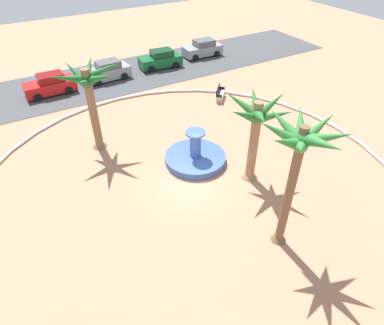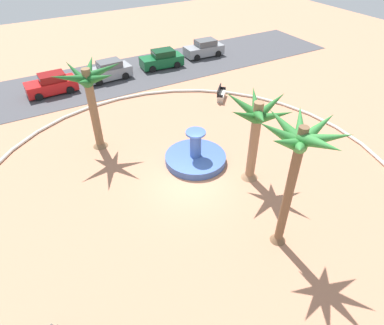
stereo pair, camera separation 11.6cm
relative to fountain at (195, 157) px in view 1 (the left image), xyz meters
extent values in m
plane|color=tan|center=(-1.27, -1.60, -0.31)|extent=(80.00, 80.00, 0.00)
torus|color=silver|center=(-1.27, -1.60, -0.21)|extent=(23.75, 23.75, 0.20)
cube|color=#424247|center=(-1.27, 14.67, -0.29)|extent=(48.00, 8.00, 0.03)
cylinder|color=#38569E|center=(0.00, 0.00, -0.08)|extent=(3.68, 3.68, 0.45)
cylinder|color=#19567F|center=(0.00, 0.00, -0.12)|extent=(3.24, 3.24, 0.34)
cylinder|color=#38569E|center=(0.00, 0.00, 0.93)|extent=(0.66, 0.66, 1.57)
cylinder|color=#3D5FAD|center=(0.00, 0.00, 1.77)|extent=(1.18, 1.18, 0.12)
cylinder|color=brown|center=(-4.52, 4.50, 2.30)|extent=(0.50, 0.50, 5.23)
cone|color=brown|center=(-4.52, 4.50, -0.06)|extent=(0.96, 0.96, 0.50)
cone|color=#1E6028|center=(-3.53, 4.43, 4.66)|extent=(2.16, 0.73, 1.06)
cone|color=#1E6028|center=(-4.06, 5.38, 4.64)|extent=(1.47, 2.14, 1.09)
cone|color=#1E6028|center=(-4.86, 5.33, 4.42)|extent=(1.32, 2.12, 1.48)
cone|color=#1E6028|center=(-5.48, 4.43, 4.59)|extent=(2.15, 0.73, 1.18)
cone|color=#1E6028|center=(-4.95, 3.69, 4.48)|extent=(1.47, 2.11, 1.38)
cone|color=#1E6028|center=(-4.00, 3.70, 4.56)|extent=(1.61, 2.08, 1.24)
cylinder|color=brown|center=(0.27, -7.16, 2.77)|extent=(0.38, 0.38, 6.16)
cone|color=brown|center=(0.27, -7.16, -0.06)|extent=(0.73, 0.73, 0.50)
cone|color=#337F38|center=(1.09, -7.10, 5.53)|extent=(1.88, 0.70, 1.17)
cone|color=#337F38|center=(0.76, -6.55, 5.45)|extent=(1.58, 1.77, 1.31)
cone|color=#337F38|center=(0.16, -6.35, 5.52)|extent=(0.80, 1.90, 1.19)
cone|color=#337F38|center=(-0.33, -6.63, 5.48)|extent=(1.75, 1.64, 1.25)
cone|color=#337F38|center=(-0.52, -7.22, 5.46)|extent=(1.86, 0.69, 1.29)
cone|color=#337F38|center=(-0.33, -7.66, 5.43)|extent=(1.75, 1.60, 1.34)
cone|color=#337F38|center=(0.26, -8.01, 5.62)|extent=(0.57, 1.85, 1.02)
cone|color=#337F38|center=(0.83, -7.77, 5.55)|extent=(1.67, 1.74, 1.14)
cylinder|color=#8E6B4C|center=(1.93, -2.83, 2.08)|extent=(0.51, 0.51, 4.78)
cone|color=#8E6B4C|center=(1.93, -2.83, -0.06)|extent=(0.96, 0.96, 0.50)
cone|color=#28702D|center=(2.82, -2.75, 4.07)|extent=(2.07, 0.74, 1.33)
cone|color=#28702D|center=(2.35, -2.06, 4.03)|extent=(1.45, 2.04, 1.38)
cone|color=#28702D|center=(1.53, -2.01, 4.11)|extent=(1.40, 2.08, 1.26)
cone|color=#28702D|center=(1.07, -2.89, 4.00)|extent=(2.03, 0.70, 1.43)
cone|color=#28702D|center=(1.43, -3.62, 4.15)|extent=(1.57, 2.03, 1.18)
cone|color=#28702D|center=(2.30, -3.62, 4.00)|extent=(1.37, 2.05, 1.44)
cube|color=beige|center=(6.02, 6.19, 0.14)|extent=(1.46, 1.51, 0.12)
cube|color=black|center=(5.87, 6.33, 0.44)|extent=(1.15, 1.22, 0.50)
cube|color=#B6ADA0|center=(6.02, 6.19, -0.11)|extent=(1.34, 1.39, 0.39)
cube|color=black|center=(6.54, 6.73, 0.28)|extent=(0.38, 0.37, 0.24)
cube|color=black|center=(5.51, 5.64, 0.28)|extent=(0.38, 0.37, 0.24)
cube|color=red|center=(-5.55, 14.03, 0.33)|extent=(4.04, 1.79, 0.90)
cube|color=maroon|center=(-5.35, 14.04, 1.06)|extent=(2.03, 1.49, 0.60)
cube|color=#333D47|center=(-6.25, 14.02, 0.98)|extent=(0.32, 1.37, 0.51)
cylinder|color=black|center=(-6.77, 13.15, 0.01)|extent=(0.65, 0.24, 0.64)
cylinder|color=black|center=(-6.81, 14.85, 0.01)|extent=(0.65, 0.24, 0.64)
cylinder|color=black|center=(-4.29, 13.21, 0.01)|extent=(0.65, 0.24, 0.64)
cylinder|color=black|center=(-4.33, 14.91, 0.01)|extent=(0.65, 0.24, 0.64)
cube|color=gray|center=(-0.56, 14.45, 0.33)|extent=(4.09, 1.92, 0.90)
cube|color=#545558|center=(-0.36, 14.46, 1.06)|extent=(2.08, 1.56, 0.60)
cube|color=#333D47|center=(-1.26, 14.41, 0.98)|extent=(0.37, 1.37, 0.51)
cylinder|color=black|center=(-1.75, 13.53, 0.01)|extent=(0.65, 0.26, 0.64)
cylinder|color=black|center=(-1.85, 15.23, 0.01)|extent=(0.65, 0.26, 0.64)
cylinder|color=black|center=(0.73, 13.67, 0.01)|extent=(0.65, 0.26, 0.64)
cylinder|color=black|center=(0.63, 15.37, 0.01)|extent=(0.65, 0.26, 0.64)
cube|color=#145B2D|center=(4.79, 14.65, 0.33)|extent=(4.12, 2.01, 0.90)
cube|color=#0C371B|center=(4.99, 14.64, 1.06)|extent=(2.11, 1.60, 0.60)
cube|color=#333D47|center=(4.09, 14.71, 0.98)|extent=(0.40, 1.38, 0.51)
cylinder|color=black|center=(3.49, 13.90, 0.01)|extent=(0.66, 0.27, 0.64)
cylinder|color=black|center=(3.62, 15.60, 0.01)|extent=(0.66, 0.27, 0.64)
cylinder|color=black|center=(5.96, 13.71, 0.01)|extent=(0.66, 0.27, 0.64)
cylinder|color=black|center=(6.09, 15.40, 0.01)|extent=(0.66, 0.27, 0.64)
cube|color=gray|center=(9.87, 15.23, 0.33)|extent=(4.07, 1.86, 0.90)
cube|color=#545558|center=(10.07, 15.22, 1.06)|extent=(2.06, 1.52, 0.60)
cube|color=#333D47|center=(9.17, 15.25, 0.98)|extent=(0.35, 1.37, 0.51)
cylinder|color=black|center=(8.60, 14.43, 0.01)|extent=(0.65, 0.25, 0.64)
cylinder|color=black|center=(8.67, 16.13, 0.01)|extent=(0.65, 0.25, 0.64)
cylinder|color=black|center=(11.08, 14.33, 0.01)|extent=(0.65, 0.25, 0.64)
cylinder|color=black|center=(11.15, 16.02, 0.01)|extent=(0.65, 0.25, 0.64)
camera|label=1|loc=(-8.39, -14.00, 12.09)|focal=31.38mm
camera|label=2|loc=(-8.29, -14.05, 12.09)|focal=31.38mm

